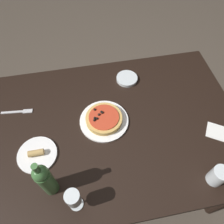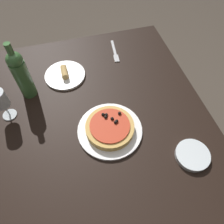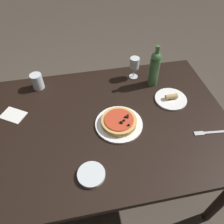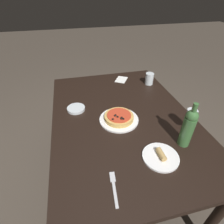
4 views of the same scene
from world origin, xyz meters
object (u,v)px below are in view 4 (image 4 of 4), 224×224
(dining_table, at_px, (121,123))
(side_plate, at_px, (161,157))
(wine_bottle, at_px, (188,127))
(dinner_plate, at_px, (119,119))
(pizza, at_px, (119,117))
(wine_glass, at_px, (191,116))
(side_bowl, at_px, (76,109))
(water_cup, at_px, (149,79))
(fork, at_px, (114,186))

(dining_table, bearing_deg, side_plate, -166.90)
(dining_table, height_order, wine_bottle, wine_bottle)
(wine_bottle, bearing_deg, dining_table, 37.86)
(dinner_plate, xyz_separation_m, pizza, (-0.00, 0.00, 0.02))
(dinner_plate, relative_size, pizza, 1.35)
(dining_table, relative_size, wine_glass, 9.18)
(pizza, distance_m, side_bowl, 0.34)
(dining_table, relative_size, wine_bottle, 4.95)
(wine_bottle, relative_size, water_cup, 2.71)
(dinner_plate, bearing_deg, fork, 161.93)
(side_bowl, distance_m, side_plate, 0.70)
(pizza, distance_m, water_cup, 0.62)
(wine_glass, relative_size, water_cup, 1.46)
(side_bowl, bearing_deg, fork, -169.20)
(wine_bottle, bearing_deg, dinner_plate, 46.27)
(wine_bottle, xyz_separation_m, fork, (-0.17, 0.47, -0.13))
(wine_glass, relative_size, wine_bottle, 0.54)
(dining_table, xyz_separation_m, side_plate, (-0.42, -0.10, 0.09))
(wine_glass, height_order, water_cup, wine_glass)
(water_cup, bearing_deg, pizza, 137.64)
(pizza, bearing_deg, water_cup, -42.36)
(wine_glass, bearing_deg, side_plate, 122.52)
(water_cup, distance_m, side_plate, 0.88)
(wine_glass, bearing_deg, pizza, 64.60)
(fork, bearing_deg, dining_table, -14.14)
(dining_table, height_order, water_cup, water_cup)
(wine_glass, distance_m, water_cup, 0.66)
(dining_table, relative_size, pizza, 7.02)
(pizza, distance_m, wine_bottle, 0.45)
(dinner_plate, bearing_deg, water_cup, -42.37)
(dining_table, height_order, fork, fork)
(wine_glass, distance_m, side_plate, 0.34)
(dining_table, relative_size, dinner_plate, 5.21)
(fork, bearing_deg, side_bowl, 16.64)
(water_cup, bearing_deg, dining_table, 136.68)
(wine_bottle, distance_m, side_bowl, 0.79)
(pizza, height_order, water_cup, water_cup)
(wine_bottle, xyz_separation_m, side_bowl, (0.50, 0.60, -0.12))
(wine_glass, distance_m, fork, 0.64)
(wine_bottle, relative_size, fork, 1.59)
(fork, height_order, side_plate, side_plate)
(dinner_plate, height_order, fork, dinner_plate)
(wine_glass, relative_size, side_plate, 0.77)
(pizza, relative_size, wine_bottle, 0.71)
(dining_table, bearing_deg, pizza, 145.63)
(dinner_plate, relative_size, side_bowl, 2.03)
(pizza, bearing_deg, side_bowl, 55.12)
(pizza, bearing_deg, dining_table, -34.37)
(water_cup, distance_m, side_bowl, 0.75)
(dining_table, distance_m, wine_bottle, 0.50)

